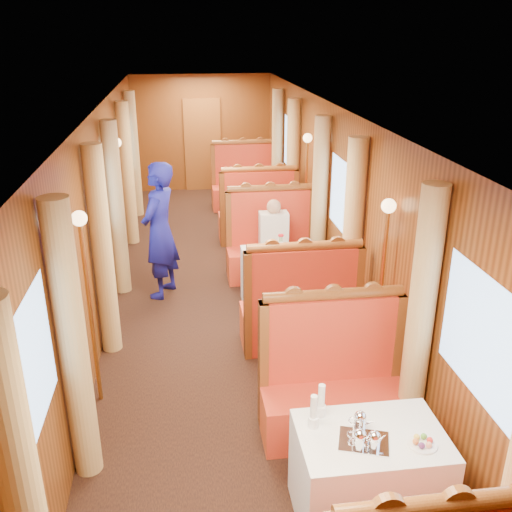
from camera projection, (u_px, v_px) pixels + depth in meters
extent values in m
cube|color=brown|center=(203.00, 145.00, 12.55)|extent=(0.80, 0.04, 2.00)
cube|color=white|center=(368.00, 476.00, 4.17)|extent=(1.05, 0.72, 0.75)
cylinder|color=brown|center=(458.00, 503.00, 2.76)|extent=(1.23, 0.10, 0.10)
cube|color=red|center=(334.00, 412.00, 5.10)|extent=(1.30, 0.55, 0.45)
cube|color=red|center=(331.00, 339.00, 5.06)|extent=(1.30, 0.12, 0.80)
cylinder|color=brown|center=(334.00, 294.00, 4.90)|extent=(1.23, 0.10, 0.10)
cube|color=white|center=(284.00, 280.00, 7.39)|extent=(1.05, 0.72, 0.75)
cube|color=red|center=(298.00, 326.00, 6.57)|extent=(1.30, 0.55, 0.45)
cube|color=red|center=(304.00, 284.00, 6.14)|extent=(1.30, 0.12, 0.80)
cylinder|color=brown|center=(305.00, 246.00, 5.98)|extent=(1.23, 0.10, 0.10)
cube|color=red|center=(272.00, 263.00, 8.32)|extent=(1.30, 0.55, 0.45)
cube|color=red|center=(270.00, 217.00, 8.28)|extent=(1.30, 0.12, 0.80)
cylinder|color=brown|center=(270.00, 188.00, 8.12)|extent=(1.23, 0.10, 0.10)
cube|color=white|center=(250.00, 203.00, 10.61)|extent=(1.05, 0.72, 0.75)
cube|color=red|center=(257.00, 227.00, 9.79)|extent=(1.30, 0.55, 0.45)
cube|color=red|center=(259.00, 195.00, 9.36)|extent=(1.30, 0.12, 0.80)
cylinder|color=brown|center=(259.00, 169.00, 9.19)|extent=(1.23, 0.10, 0.10)
cube|color=red|center=(245.00, 197.00, 11.53)|extent=(1.30, 0.55, 0.45)
cube|color=red|center=(243.00, 164.00, 11.50)|extent=(1.30, 0.12, 0.80)
cylinder|color=brown|center=(243.00, 142.00, 11.33)|extent=(1.23, 0.10, 0.10)
cube|color=silver|center=(364.00, 442.00, 3.95)|extent=(0.41, 0.36, 0.01)
cylinder|color=white|center=(422.00, 444.00, 3.92)|extent=(0.21, 0.21, 0.01)
cylinder|color=white|center=(313.00, 422.00, 4.09)|extent=(0.08, 0.08, 0.08)
cylinder|color=white|center=(314.00, 407.00, 4.04)|extent=(0.05, 0.05, 0.18)
cylinder|color=white|center=(321.00, 411.00, 4.21)|extent=(0.08, 0.08, 0.08)
cylinder|color=white|center=(322.00, 396.00, 4.16)|extent=(0.05, 0.05, 0.18)
cylinder|color=silver|center=(281.00, 247.00, 7.25)|extent=(0.06, 0.06, 0.14)
cylinder|color=silver|center=(248.00, 180.00, 10.42)|extent=(0.06, 0.06, 0.14)
cylinder|color=tan|center=(23.00, 505.00, 2.89)|extent=(0.22, 0.22, 2.35)
cylinder|color=tan|center=(73.00, 346.00, 4.33)|extent=(0.22, 0.22, 2.35)
cylinder|color=tan|center=(420.00, 323.00, 4.67)|extent=(0.22, 0.22, 2.35)
cylinder|color=tan|center=(103.00, 253.00, 6.11)|extent=(0.22, 0.22, 2.35)
cylinder|color=tan|center=(116.00, 210.00, 7.54)|extent=(0.22, 0.22, 2.35)
cylinder|color=tan|center=(352.00, 241.00, 6.45)|extent=(0.22, 0.22, 2.35)
cylinder|color=tan|center=(320.00, 202.00, 7.88)|extent=(0.22, 0.22, 2.35)
cylinder|color=tan|center=(127.00, 175.00, 9.33)|extent=(0.22, 0.22, 2.35)
cylinder|color=tan|center=(133.00, 155.00, 10.76)|extent=(0.22, 0.22, 2.35)
cylinder|color=tan|center=(293.00, 169.00, 9.67)|extent=(0.22, 0.22, 2.35)
cylinder|color=tan|center=(277.00, 151.00, 11.10)|extent=(0.22, 0.22, 2.35)
cylinder|color=#BF8C3F|center=(91.00, 316.00, 5.31)|extent=(0.04, 0.04, 1.85)
sphere|color=#FFD18C|center=(79.00, 218.00, 4.95)|extent=(0.14, 0.14, 0.14)
cylinder|color=#BF8C3F|center=(380.00, 298.00, 5.65)|extent=(0.04, 0.04, 1.85)
sphere|color=#FFD18C|center=(389.00, 206.00, 5.30)|extent=(0.14, 0.14, 0.14)
cylinder|color=#BF8C3F|center=(122.00, 207.00, 8.53)|extent=(0.04, 0.04, 1.85)
sphere|color=#FFD18C|center=(116.00, 143.00, 8.17)|extent=(0.14, 0.14, 0.14)
cylinder|color=#BF8C3F|center=(306.00, 200.00, 8.87)|extent=(0.04, 0.04, 1.85)
sphere|color=#FFD18C|center=(308.00, 138.00, 8.51)|extent=(0.14, 0.14, 0.14)
imported|color=navy|center=(160.00, 231.00, 7.53)|extent=(0.68, 0.79, 1.84)
cube|color=beige|center=(274.00, 231.00, 8.03)|extent=(0.40, 0.24, 0.55)
sphere|color=tan|center=(274.00, 207.00, 7.89)|extent=(0.20, 0.20, 0.20)
cube|color=beige|center=(275.00, 251.00, 7.96)|extent=(0.36, 0.30, 0.14)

